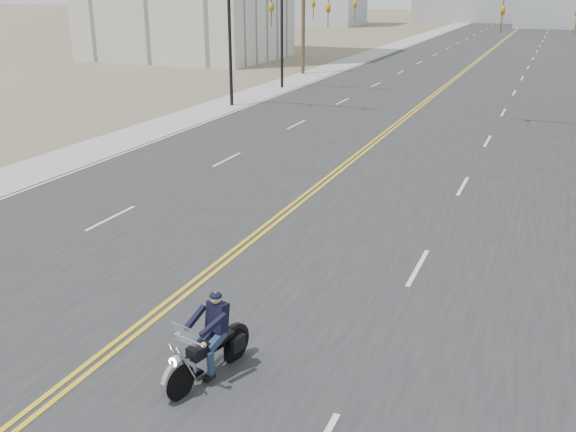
% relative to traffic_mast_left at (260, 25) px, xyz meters
% --- Properties ---
extents(road, '(20.00, 200.00, 0.01)m').
position_rel_traffic_mast_left_xyz_m(road, '(8.98, 38.00, -4.93)').
color(road, '#303033').
rests_on(road, ground).
extents(sidewalk_left, '(3.00, 200.00, 0.01)m').
position_rel_traffic_mast_left_xyz_m(sidewalk_left, '(-2.52, 38.00, -4.93)').
color(sidewalk_left, '#A5A5A0').
rests_on(sidewalk_left, ground).
extents(traffic_mast_left, '(7.10, 0.26, 7.00)m').
position_rel_traffic_mast_left_xyz_m(traffic_mast_left, '(0.00, 0.00, 0.00)').
color(traffic_mast_left, black).
rests_on(traffic_mast_left, ground).
extents(traffic_mast_far, '(6.10, 0.26, 7.00)m').
position_rel_traffic_mast_left_xyz_m(traffic_mast_far, '(-0.33, 8.00, -0.06)').
color(traffic_mast_far, black).
rests_on(traffic_mast_far, ground).
extents(utility_pole_left, '(2.20, 0.30, 10.50)m').
position_rel_traffic_mast_left_xyz_m(utility_pole_left, '(-3.52, 16.00, 0.54)').
color(utility_pole_left, brown).
rests_on(utility_pole_left, ground).
extents(motorcyclist, '(1.40, 2.35, 1.72)m').
position_rel_traffic_mast_left_xyz_m(motorcyclist, '(11.32, -26.62, -4.08)').
color(motorcyclist, black).
rests_on(motorcyclist, ground).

